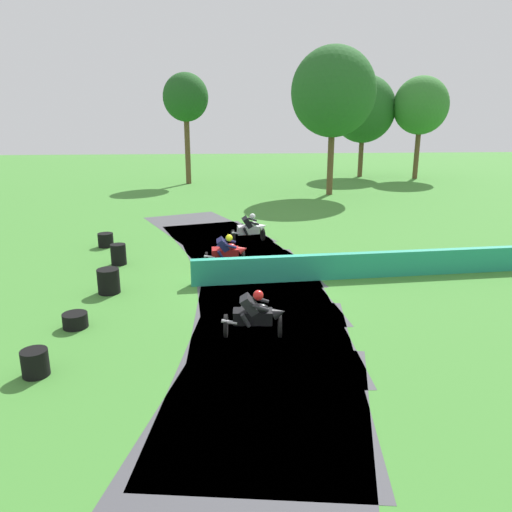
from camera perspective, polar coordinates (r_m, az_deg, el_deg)
ground_plane at (r=16.97m, az=0.30°, el=-3.06°), size 120.00×120.00×0.00m
track_asphalt at (r=16.88m, az=-2.03°, el=-3.16°), size 7.85×26.44×0.01m
safety_barrier at (r=18.33m, az=16.61°, el=-0.81°), size 15.03×1.34×0.90m
motorcycle_lead_black at (r=12.61m, az=-0.04°, el=-6.82°), size 1.70×0.85×1.43m
motorcycle_chase_red at (r=18.50m, az=-3.37°, el=0.57°), size 1.68×0.91×1.42m
motorcycle_trailing_white at (r=22.22m, az=-0.69°, el=3.25°), size 1.71×1.02×1.43m
tire_stack_near at (r=12.06m, az=-24.26°, el=-11.24°), size 0.58×0.58×0.60m
tire_stack_mid_a at (r=14.26m, az=-20.24°, el=-7.02°), size 0.67×0.67×0.40m
tire_stack_mid_b at (r=16.55m, az=-16.73°, el=-2.80°), size 0.70×0.70×0.80m
tire_stack_far at (r=19.60m, az=-15.67°, el=0.19°), size 0.58×0.58×0.80m
tire_stack_extra_a at (r=22.46m, az=-17.05°, el=1.79°), size 0.66×0.66×0.60m
tree_far_left at (r=47.82m, az=12.37°, el=16.31°), size 5.76×5.76×9.15m
tree_far_right at (r=36.20m, az=8.96°, el=18.28°), size 5.86×5.86×10.21m
tree_mid_rise at (r=42.17m, az=-8.16°, el=17.67°), size 3.67×3.67×8.92m
tree_behind_barrier at (r=47.48m, az=18.59°, el=16.20°), size 4.77×4.77×8.92m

